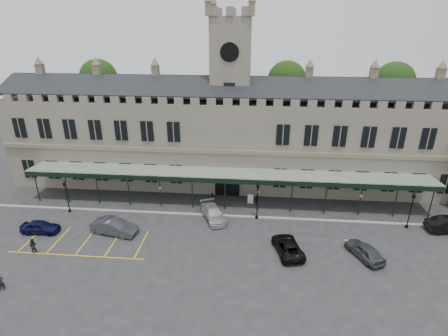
# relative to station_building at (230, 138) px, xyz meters

# --- Properties ---
(ground) EXTENTS (140.00, 140.00, 0.00)m
(ground) POSITION_rel_station_building_xyz_m (0.00, -15.91, -6.47)
(ground) COLOR #272729
(station_building) EXTENTS (60.00, 10.36, 17.30)m
(station_building) POSITION_rel_station_building_xyz_m (0.00, 0.00, 0.00)
(station_building) COLOR #676055
(station_building) RESTS_ON ground
(clock_tower) EXTENTS (5.60, 5.60, 24.80)m
(clock_tower) POSITION_rel_station_building_xyz_m (0.00, 0.09, 6.64)
(clock_tower) COLOR #676055
(clock_tower) RESTS_ON ground
(canopy) EXTENTS (50.00, 4.10, 4.30)m
(canopy) POSITION_rel_station_building_xyz_m (0.00, -8.45, -4.06)
(canopy) COLOR #8C9E93
(canopy) RESTS_ON ground
(kerb) EXTENTS (60.00, 0.40, 0.12)m
(kerb) POSITION_rel_station_building_xyz_m (0.00, -10.41, -6.41)
(kerb) COLOR gray
(kerb) RESTS_ON ground
(parking_markings) EXTENTS (16.00, 6.00, 0.01)m
(parking_markings) POSITION_rel_station_building_xyz_m (-14.00, -17.41, -6.47)
(parking_markings) COLOR gold
(parking_markings) RESTS_ON ground
(tree_behind_left) EXTENTS (6.00, 6.00, 16.00)m
(tree_behind_left) POSITION_rel_station_building_xyz_m (-22.00, 9.09, 6.35)
(tree_behind_left) COLOR #332314
(tree_behind_left) RESTS_ON ground
(tree_behind_mid) EXTENTS (6.00, 6.00, 16.00)m
(tree_behind_mid) POSITION_rel_station_building_xyz_m (8.00, 9.09, 6.35)
(tree_behind_mid) COLOR #332314
(tree_behind_mid) RESTS_ON ground
(tree_behind_right) EXTENTS (6.00, 6.00, 16.00)m
(tree_behind_right) POSITION_rel_station_building_xyz_m (24.00, 9.09, 6.35)
(tree_behind_right) COLOR #332314
(tree_behind_right) RESTS_ON ground
(lamp_post_left) EXTENTS (0.39, 0.39, 4.11)m
(lamp_post_left) POSITION_rel_station_building_xyz_m (-18.75, -11.07, -4.03)
(lamp_post_left) COLOR black
(lamp_post_left) RESTS_ON ground
(lamp_post_mid) EXTENTS (0.45, 0.45, 4.72)m
(lamp_post_mid) POSITION_rel_station_building_xyz_m (3.92, -10.56, -3.67)
(lamp_post_mid) COLOR black
(lamp_post_mid) RESTS_ON ground
(lamp_post_right) EXTENTS (0.42, 0.42, 4.40)m
(lamp_post_right) POSITION_rel_station_building_xyz_m (20.71, -11.10, -3.86)
(lamp_post_right) COLOR black
(lamp_post_right) RESTS_ON ground
(traffic_cone) EXTENTS (0.45, 0.45, 0.72)m
(traffic_cone) POSITION_rel_station_building_xyz_m (13.19, -14.94, -6.12)
(traffic_cone) COLOR #E04107
(traffic_cone) RESTS_ON ground
(sign_board) EXTENTS (0.73, 0.17, 1.25)m
(sign_board) POSITION_rel_station_building_xyz_m (3.11, -6.95, -5.86)
(sign_board) COLOR black
(sign_board) RESTS_ON ground
(bollard_left) EXTENTS (0.16, 0.16, 0.91)m
(bollard_left) POSITION_rel_station_building_xyz_m (-1.85, -6.36, -6.01)
(bollard_left) COLOR black
(bollard_left) RESTS_ON ground
(bollard_right) EXTENTS (0.17, 0.17, 0.97)m
(bollard_right) POSITION_rel_station_building_xyz_m (3.88, -6.65, -5.98)
(bollard_right) COLOR black
(bollard_right) RESTS_ON ground
(car_left_a) EXTENTS (4.14, 1.75, 1.40)m
(car_left_a) POSITION_rel_station_building_xyz_m (-19.63, -15.67, -5.77)
(car_left_a) COLOR black
(car_left_a) RESTS_ON ground
(car_left_b) EXTENTS (5.31, 2.70, 1.67)m
(car_left_b) POSITION_rel_station_building_xyz_m (-11.50, -15.12, -5.63)
(car_left_b) COLOR #37393E
(car_left_b) RESTS_ON ground
(car_taxi) EXTENTS (4.00, 5.44, 1.47)m
(car_taxi) POSITION_rel_station_building_xyz_m (-1.17, -11.12, -5.73)
(car_taxi) COLOR #A8ABB0
(car_taxi) RESTS_ON ground
(car_van) EXTENTS (3.43, 5.33, 1.37)m
(car_van) POSITION_rel_station_building_xyz_m (7.00, -16.87, -5.78)
(car_van) COLOR black
(car_van) RESTS_ON ground
(car_right_a) EXTENTS (3.48, 4.71, 1.49)m
(car_right_a) POSITION_rel_station_building_xyz_m (14.42, -17.00, -5.72)
(car_right_a) COLOR #37393E
(car_right_a) RESTS_ON ground
(person_a) EXTENTS (0.71, 0.61, 1.65)m
(person_a) POSITION_rel_station_building_xyz_m (-17.86, -24.48, -5.64)
(person_a) COLOR black
(person_a) RESTS_ON ground
(person_b) EXTENTS (0.88, 0.75, 1.57)m
(person_b) POSITION_rel_station_building_xyz_m (-18.30, -19.13, -5.68)
(person_b) COLOR black
(person_b) RESTS_ON ground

